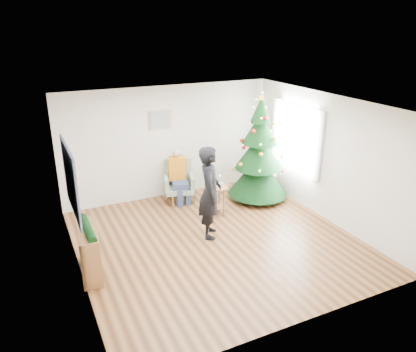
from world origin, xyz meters
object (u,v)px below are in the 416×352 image
stool (217,201)px  armchair (179,187)px  christmas_tree (259,153)px  standing_man (210,192)px  console (90,251)px

stool → armchair: size_ratio=0.71×
christmas_tree → armchair: christmas_tree is taller
christmas_tree → stool: christmas_tree is taller
armchair → standing_man: size_ratio=0.53×
armchair → console: size_ratio=0.95×
standing_man → christmas_tree: bearing=-33.5°
stool → console: (-2.82, -1.02, 0.06)m
stool → standing_man: bearing=-125.7°
christmas_tree → armchair: bearing=158.4°
stool → armchair: 1.16m
stool → armchair: (-0.44, 1.08, 0.00)m
stool → standing_man: standing_man is taller
christmas_tree → console: size_ratio=2.48×
armchair → console: (-2.38, -2.09, 0.05)m
armchair → standing_man: bearing=-75.1°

